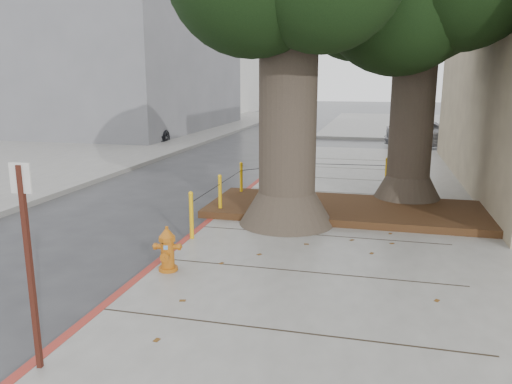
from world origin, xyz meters
TOP-DOWN VIEW (x-y plane):
  - ground at (0.00, 0.00)m, footprint 140.00×140.00m
  - sidewalk_far at (6.00, 30.00)m, footprint 16.00×20.00m
  - curb_red at (-2.00, 2.50)m, footprint 0.14×26.00m
  - planter_bed at (0.90, 3.90)m, footprint 6.40×2.60m
  - building_far_grey at (-15.00, 22.00)m, footprint 12.00×16.00m
  - building_far_white at (-17.00, 45.00)m, footprint 12.00×18.00m
  - bollard_ring at (-0.87, 4.38)m, footprint 3.79×5.39m
  - fire_hydrant at (-1.66, -0.48)m, footprint 0.40×0.37m
  - signpost at (-1.87, -3.42)m, footprint 0.22×0.06m
  - car_silver at (3.82, 17.52)m, footprint 4.07×1.68m
  - car_dark at (-9.95, 17.24)m, footprint 2.25×4.55m

SIDE VIEW (x-z plane):
  - ground at x=0.00m, z-range 0.00..0.00m
  - sidewalk_far at x=6.00m, z-range 0.00..0.15m
  - curb_red at x=-2.00m, z-range -0.01..0.15m
  - planter_bed at x=0.90m, z-range 0.15..0.31m
  - fire_hydrant at x=-1.66m, z-range 0.14..0.89m
  - car_dark at x=-9.95m, z-range 0.00..1.27m
  - bollard_ring at x=-0.87m, z-range 0.19..1.14m
  - car_silver at x=3.82m, z-range 0.00..1.38m
  - signpost at x=-1.87m, z-range 0.30..2.53m
  - building_far_grey at x=-15.00m, z-range 0.00..12.00m
  - building_far_white at x=-17.00m, z-range 0.00..15.00m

